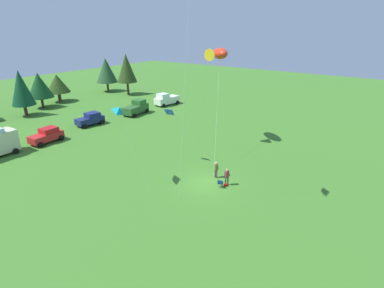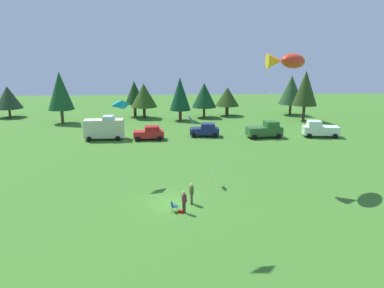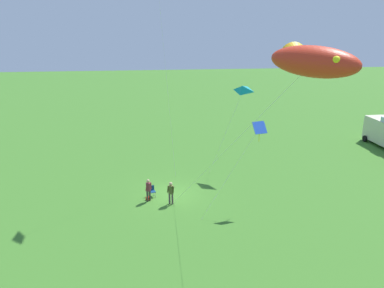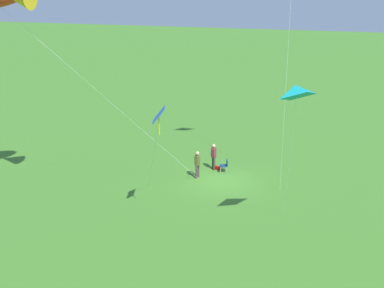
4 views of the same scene
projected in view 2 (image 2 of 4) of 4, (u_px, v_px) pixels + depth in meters
ground_plane at (173, 204)px, 30.33m from camera, size 160.00×160.00×0.00m
person_kite_flyer at (192, 192)px, 30.06m from camera, size 0.42×0.55×1.74m
folding_chair at (174, 206)px, 28.75m from camera, size 0.59×0.59×0.82m
person_spectator at (184, 200)px, 28.45m from camera, size 0.49×0.52×1.74m
backpack_on_grass at (181, 212)px, 28.59m from camera, size 0.38×0.34×0.22m
van_camper_beige at (104, 128)px, 52.34m from camera, size 5.49×2.78×3.34m
car_red_sedan at (149, 133)px, 52.36m from camera, size 4.32×2.47×1.89m
car_navy_hatch at (205, 130)px, 54.40m from camera, size 4.34×2.51×1.89m
truck_green_flatbed at (265, 130)px, 53.66m from camera, size 5.22×2.95×2.34m
truck_white_pickup at (320, 129)px, 54.06m from camera, size 5.22×2.95×2.34m
treeline_distant at (175, 93)px, 68.40m from camera, size 58.70×11.55×8.85m
kite_large_fish at (289, 61)px, 33.65m from camera, size 11.58×7.42×11.95m
kite_delta_teal at (122, 103)px, 34.51m from camera, size 1.82×3.67×7.83m
kite_diamond_blue at (192, 122)px, 34.99m from camera, size 2.56×4.93×6.14m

